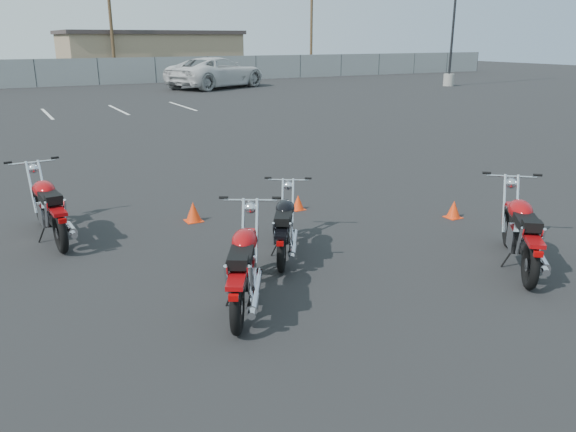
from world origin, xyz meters
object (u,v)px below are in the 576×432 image
motorcycle_rear_red (522,232)px  white_van (217,64)px  motorcycle_third_red (244,266)px  motorcycle_second_black (285,226)px  motorcycle_front_red (49,208)px

motorcycle_rear_red → white_van: size_ratio=0.25×
motorcycle_third_red → motorcycle_rear_red: size_ratio=1.03×
motorcycle_second_black → motorcycle_third_red: 1.69m
motorcycle_front_red → motorcycle_second_black: (2.97, -2.42, -0.07)m
white_van → motorcycle_rear_red: bearing=140.9°
motorcycle_front_red → motorcycle_second_black: size_ratio=1.24×
motorcycle_second_black → motorcycle_rear_red: motorcycle_rear_red is taller
motorcycle_third_red → motorcycle_rear_red: 3.97m
motorcycle_third_red → white_van: white_van is taller
motorcycle_second_black → motorcycle_rear_red: (2.69, -1.98, 0.07)m
motorcycle_second_black → white_van: bearing=70.3°
motorcycle_second_black → motorcycle_rear_red: 3.34m
motorcycle_front_red → white_van: 28.85m
motorcycle_third_red → white_van: 31.43m
motorcycle_rear_red → motorcycle_front_red: bearing=142.2°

